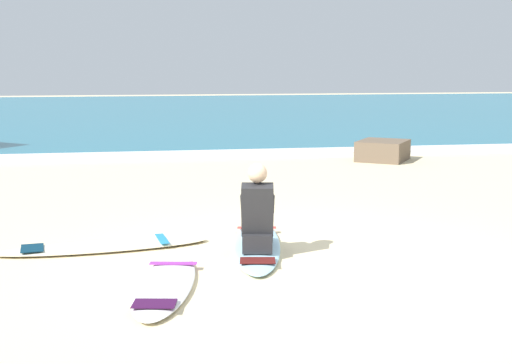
{
  "coord_description": "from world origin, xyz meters",
  "views": [
    {
      "loc": [
        -1.67,
        -6.91,
        2.07
      ],
      "look_at": [
        -0.19,
        1.85,
        0.55
      ],
      "focal_mm": 48.83,
      "sensor_mm": 36.0,
      "label": 1
    }
  ],
  "objects_px": {
    "surfboard_spare_near": "(103,246)",
    "surfboard_spare_far": "(165,284)",
    "surfer_seated": "(257,216)",
    "shoreline_rock": "(383,150)",
    "surfboard_main": "(257,245)"
  },
  "relations": [
    {
      "from": "surfboard_spare_near",
      "to": "surfboard_spare_far",
      "type": "relative_size",
      "value": 1.18
    },
    {
      "from": "surfboard_main",
      "to": "surfer_seated",
      "type": "distance_m",
      "value": 0.5
    },
    {
      "from": "surfer_seated",
      "to": "surfboard_spare_near",
      "type": "bearing_deg",
      "value": 162.42
    },
    {
      "from": "surfer_seated",
      "to": "surfboard_spare_far",
      "type": "distance_m",
      "value": 1.47
    },
    {
      "from": "surfboard_main",
      "to": "shoreline_rock",
      "type": "distance_m",
      "value": 7.7
    },
    {
      "from": "surfboard_spare_near",
      "to": "surfboard_spare_far",
      "type": "height_order",
      "value": "same"
    },
    {
      "from": "surfboard_main",
      "to": "shoreline_rock",
      "type": "height_order",
      "value": "shoreline_rock"
    },
    {
      "from": "surfboard_spare_near",
      "to": "shoreline_rock",
      "type": "relative_size",
      "value": 2.22
    },
    {
      "from": "surfboard_spare_near",
      "to": "surfboard_spare_far",
      "type": "xyz_separation_m",
      "value": [
        0.64,
        -1.5,
        0.0
      ]
    },
    {
      "from": "surfboard_main",
      "to": "surfboard_spare_far",
      "type": "bearing_deg",
      "value": -130.61
    },
    {
      "from": "surfer_seated",
      "to": "shoreline_rock",
      "type": "bearing_deg",
      "value": 60.5
    },
    {
      "from": "surfer_seated",
      "to": "shoreline_rock",
      "type": "xyz_separation_m",
      "value": [
        3.93,
        6.94,
        -0.22
      ]
    },
    {
      "from": "surfboard_spare_far",
      "to": "surfer_seated",
      "type": "bearing_deg",
      "value": 42.9
    },
    {
      "from": "surfer_seated",
      "to": "shoreline_rock",
      "type": "distance_m",
      "value": 7.98
    },
    {
      "from": "surfboard_spare_far",
      "to": "shoreline_rock",
      "type": "xyz_separation_m",
      "value": [
        4.97,
        7.91,
        0.18
      ]
    }
  ]
}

